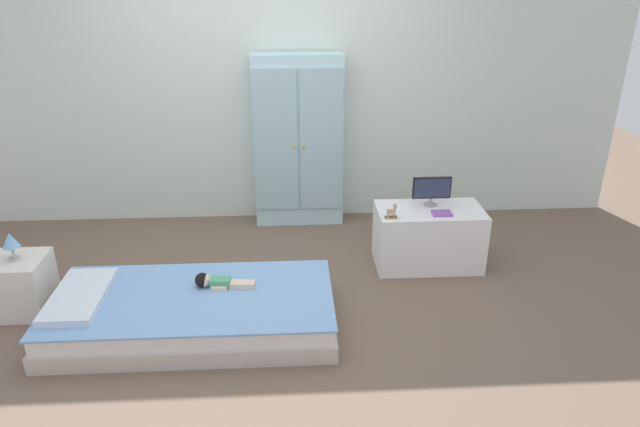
{
  "coord_description": "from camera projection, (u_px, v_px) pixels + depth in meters",
  "views": [
    {
      "loc": [
        0.2,
        -3.41,
        2.17
      ],
      "look_at": [
        0.42,
        0.34,
        0.53
      ],
      "focal_mm": 32.09,
      "sensor_mm": 36.0,
      "label": 1
    }
  ],
  "objects": [
    {
      "name": "bed",
      "position": [
        194.0,
        312.0,
        3.69
      ],
      "size": [
        1.8,
        0.88,
        0.23
      ],
      "color": "beige",
      "rests_on": "ground_plane"
    },
    {
      "name": "pillow",
      "position": [
        79.0,
        296.0,
        3.6
      ],
      "size": [
        0.32,
        0.63,
        0.05
      ],
      "primitive_type": "cube",
      "color": "silver",
      "rests_on": "bed"
    },
    {
      "name": "tv_monitor",
      "position": [
        432.0,
        189.0,
        4.36
      ],
      "size": [
        0.3,
        0.1,
        0.23
      ],
      "color": "#99999E",
      "rests_on": "tv_stand"
    },
    {
      "name": "book_purple",
      "position": [
        442.0,
        213.0,
        4.25
      ],
      "size": [
        0.14,
        0.11,
        0.02
      ],
      "primitive_type": "cube",
      "color": "#8E51B2",
      "rests_on": "tv_stand"
    },
    {
      "name": "table_lamp",
      "position": [
        10.0,
        242.0,
        3.71
      ],
      "size": [
        0.11,
        0.11,
        0.19
      ],
      "color": "#B7B2AD",
      "rests_on": "nightstand"
    },
    {
      "name": "nightstand",
      "position": [
        21.0,
        285.0,
        3.84
      ],
      "size": [
        0.36,
        0.36,
        0.39
      ],
      "primitive_type": "cube",
      "color": "silver",
      "rests_on": "ground_plane"
    },
    {
      "name": "ground_plane",
      "position": [
        263.0,
        306.0,
        3.99
      ],
      "size": [
        10.0,
        10.0,
        0.02
      ],
      "primitive_type": "cube",
      "color": "brown"
    },
    {
      "name": "doll",
      "position": [
        214.0,
        282.0,
        3.74
      ],
      "size": [
        0.39,
        0.14,
        0.1
      ],
      "color": "#4CA375",
      "rests_on": "bed"
    },
    {
      "name": "tv_stand",
      "position": [
        428.0,
        237.0,
        4.43
      ],
      "size": [
        0.81,
        0.44,
        0.47
      ],
      "primitive_type": "cube",
      "color": "white",
      "rests_on": "ground_plane"
    },
    {
      "name": "back_wall",
      "position": [
        263.0,
        70.0,
        4.88
      ],
      "size": [
        6.4,
        0.05,
        2.7
      ],
      "primitive_type": "cube",
      "color": "silver",
      "rests_on": "ground_plane"
    },
    {
      "name": "rocking_horse_toy",
      "position": [
        392.0,
        211.0,
        4.17
      ],
      "size": [
        0.09,
        0.04,
        0.11
      ],
      "color": "#8E6642",
      "rests_on": "tv_stand"
    },
    {
      "name": "wardrobe",
      "position": [
        298.0,
        142.0,
        4.98
      ],
      "size": [
        0.78,
        0.27,
        1.5
      ],
      "color": "silver",
      "rests_on": "ground_plane"
    }
  ]
}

